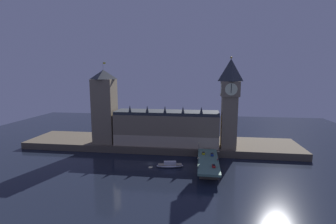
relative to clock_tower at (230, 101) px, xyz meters
name	(u,v)px	position (x,y,z in m)	size (l,w,h in m)	color
ground_plane	(151,164)	(-53.80, -26.98, -40.79)	(400.00, 400.00, 0.00)	black
embankment	(160,144)	(-53.80, 12.02, -38.14)	(220.00, 42.00, 5.29)	brown
parliament_hall	(167,128)	(-47.09, 4.00, -22.47)	(80.21, 21.31, 31.39)	#7F7056
clock_tower	(230,101)	(0.00, 0.00, 0.00)	(13.43, 13.54, 67.06)	#7F7056
victoria_tower	(105,106)	(-96.79, 2.61, -6.40)	(16.51, 16.51, 63.92)	#7F7056
bridge	(208,163)	(-15.58, -31.98, -36.61)	(12.88, 46.00, 6.31)	slate
car_northbound_lead	(203,153)	(-18.41, -20.88, -33.84)	(1.93, 4.39, 1.37)	yellow
car_southbound_lead	(214,166)	(-12.74, -43.63, -33.79)	(1.97, 3.88, 1.46)	red
car_southbound_trail	(212,154)	(-12.74, -22.87, -33.78)	(1.85, 4.69, 1.48)	navy
pedestrian_mid_walk	(218,160)	(-9.91, -33.78, -33.53)	(0.38, 0.38, 1.78)	black
street_lamp_near	(198,161)	(-21.64, -46.70, -30.35)	(1.34, 0.60, 6.58)	#2D3333
street_lamp_mid	(218,154)	(-9.51, -31.98, -30.58)	(1.34, 0.60, 6.22)	#2D3333
street_lamp_far	(199,146)	(-21.64, -17.26, -30.08)	(1.34, 0.60, 7.02)	#2D3333
boat_upstream	(170,165)	(-39.97, -31.61, -39.34)	(17.90, 7.37, 3.96)	white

